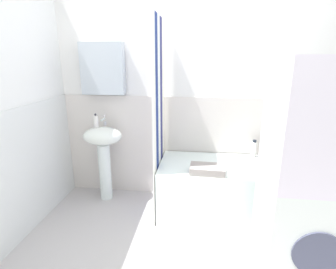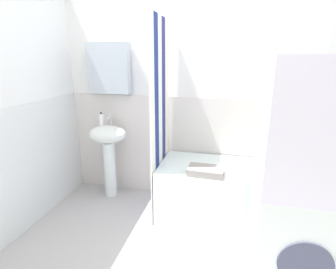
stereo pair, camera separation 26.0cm
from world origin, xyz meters
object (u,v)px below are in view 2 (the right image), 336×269
at_px(bathtub, 230,193).
at_px(shampoo_bottle, 269,152).
at_px(lotion_bottle, 259,152).
at_px(body_wash_bottle, 294,153).
at_px(sink, 108,145).
at_px(conditioner_bottle, 283,155).
at_px(towel_folded, 206,171).
at_px(washer_dryer_stack, 302,186).
at_px(soap_dispenser, 101,120).

relative_size(bathtub, shampoo_bottle, 7.15).
distance_m(bathtub, lotion_bottle, 0.53).
xyz_separation_m(bathtub, body_wash_bottle, (0.62, 0.26, 0.39)).
relative_size(sink, shampoo_bottle, 4.30).
height_order(body_wash_bottle, conditioner_bottle, body_wash_bottle).
relative_size(sink, conditioner_bottle, 4.90).
distance_m(sink, towel_folded, 1.23).
bearing_deg(shampoo_bottle, sink, -176.18).
height_order(body_wash_bottle, washer_dryer_stack, washer_dryer_stack).
height_order(soap_dispenser, towel_folded, soap_dispenser).
distance_m(bathtub, washer_dryer_stack, 1.07).
relative_size(bathtub, body_wash_bottle, 6.06).
xyz_separation_m(sink, bathtub, (1.41, -0.15, -0.36)).
height_order(body_wash_bottle, towel_folded, body_wash_bottle).
relative_size(conditioner_bottle, shampoo_bottle, 0.88).
relative_size(shampoo_bottle, lotion_bottle, 1.04).
relative_size(body_wash_bottle, towel_folded, 0.73).
height_order(sink, shampoo_bottle, sink).
xyz_separation_m(lotion_bottle, washer_dryer_stack, (0.16, -1.09, 0.17)).
distance_m(soap_dispenser, lotion_bottle, 1.78).
relative_size(bathtub, lotion_bottle, 7.41).
bearing_deg(conditioner_bottle, washer_dryer_stack, -94.70).
distance_m(bathtub, shampoo_bottle, 0.60).
relative_size(lotion_bottle, towel_folded, 0.59).
relative_size(body_wash_bottle, washer_dryer_stack, 0.15).
bearing_deg(body_wash_bottle, towel_folded, -150.65).
bearing_deg(bathtub, sink, 173.87).
xyz_separation_m(sink, body_wash_bottle, (2.03, 0.11, 0.03)).
relative_size(soap_dispenser, washer_dryer_stack, 0.10).
height_order(bathtub, shampoo_bottle, shampoo_bottle).
bearing_deg(washer_dryer_stack, bathtub, 117.71).
bearing_deg(washer_dryer_stack, soap_dispenser, 152.84).
height_order(soap_dispenser, lotion_bottle, soap_dispenser).
bearing_deg(shampoo_bottle, washer_dryer_stack, -87.25).
xyz_separation_m(bathtub, lotion_bottle, (0.27, 0.27, 0.37)).
bearing_deg(soap_dispenser, towel_folded, -17.12).
xyz_separation_m(sink, shampoo_bottle, (1.79, 0.12, 0.02)).
xyz_separation_m(body_wash_bottle, shampoo_bottle, (-0.25, 0.01, -0.02)).
bearing_deg(sink, body_wash_bottle, 3.13).
bearing_deg(soap_dispenser, bathtub, -6.08).
bearing_deg(washer_dryer_stack, lotion_bottle, 98.13).
relative_size(soap_dispenser, body_wash_bottle, 0.65).
xyz_separation_m(body_wash_bottle, washer_dryer_stack, (-0.19, -1.08, 0.14)).
relative_size(conditioner_bottle, lotion_bottle, 0.91).
height_order(conditioner_bottle, lotion_bottle, lotion_bottle).
bearing_deg(soap_dispenser, sink, -5.16).
distance_m(towel_folded, washer_dryer_stack, 0.92).
bearing_deg(conditioner_bottle, shampoo_bottle, 176.46).
bearing_deg(lotion_bottle, sink, -176.01).
xyz_separation_m(soap_dispenser, washer_dryer_stack, (1.90, -0.98, -0.12)).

